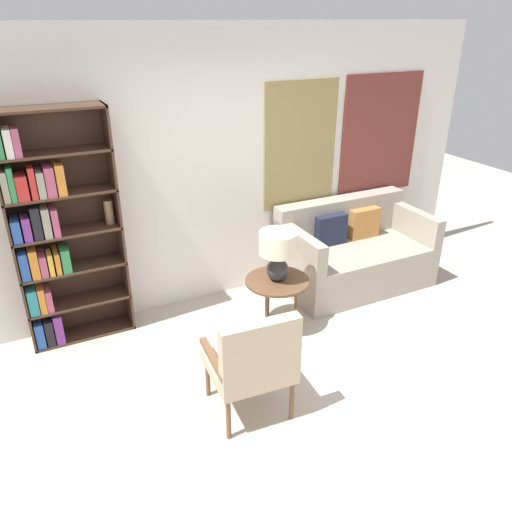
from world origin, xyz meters
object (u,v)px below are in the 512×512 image
at_px(couch, 353,254).
at_px(table_lamp, 278,250).
at_px(bookshelf, 52,234).
at_px(side_table, 277,284).
at_px(armchair, 254,360).

relative_size(couch, table_lamp, 3.36).
distance_m(bookshelf, couch, 3.10).
height_order(couch, table_lamp, table_lamp).
bearing_deg(side_table, bookshelf, 158.49).
bearing_deg(couch, bookshelf, 174.70).
bearing_deg(side_table, table_lamp, 40.19).
bearing_deg(bookshelf, armchair, -57.34).
xyz_separation_m(side_table, table_lamp, (0.00, 0.00, 0.35)).
relative_size(armchair, couch, 0.56).
xyz_separation_m(bookshelf, couch, (3.01, -0.28, -0.70)).
height_order(bookshelf, table_lamp, bookshelf).
bearing_deg(armchair, table_lamp, 53.64).
bearing_deg(armchair, side_table, 53.67).
distance_m(couch, side_table, 1.28).
bearing_deg(bookshelf, couch, -5.30).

